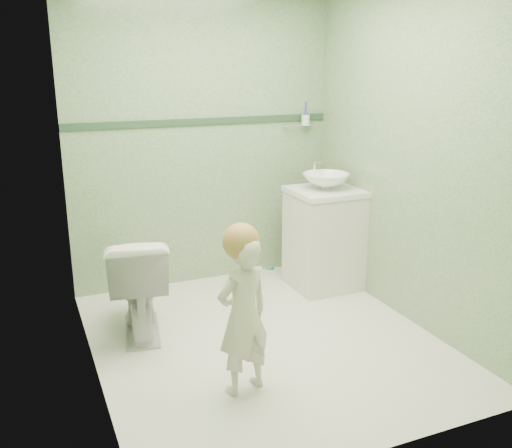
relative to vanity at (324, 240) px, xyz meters
name	(u,v)px	position (x,y,z in m)	size (l,w,h in m)	color
ground	(265,340)	(-0.84, -0.70, -0.40)	(2.50, 2.50, 0.00)	silver
room_shell	(266,165)	(-0.84, -0.70, 0.80)	(2.50, 2.54, 2.40)	gray
trim_stripe	(203,121)	(-0.84, 0.54, 0.95)	(2.20, 0.02, 0.05)	#29452F
vanity	(324,240)	(0.00, 0.00, 0.00)	(0.52, 0.50, 0.80)	silver
counter	(325,191)	(0.00, 0.00, 0.41)	(0.54, 0.52, 0.04)	white
basin	(326,181)	(0.00, 0.00, 0.49)	(0.37, 0.37, 0.13)	white
faucet	(315,167)	(0.00, 0.19, 0.57)	(0.03, 0.13, 0.18)	silver
cup_holder	(305,120)	(0.05, 0.48, 0.93)	(0.26, 0.07, 0.21)	silver
toilet	(138,284)	(-1.58, -0.24, -0.04)	(0.40, 0.70, 0.71)	white
toddler	(243,316)	(-1.19, -1.19, 0.06)	(0.34, 0.22, 0.92)	beige
hair_cap	(241,242)	(-1.19, -1.17, 0.49)	(0.20, 0.20, 0.20)	#AC7B3F
teal_toothbrush	(268,268)	(-1.09, -1.29, 0.36)	(0.11, 0.14, 0.08)	#04806D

